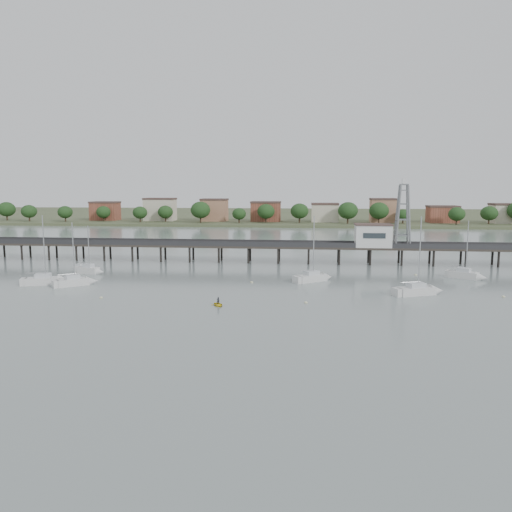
{
  "coord_description": "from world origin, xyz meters",
  "views": [
    {
      "loc": [
        10.21,
        -55.59,
        17.64
      ],
      "look_at": [
        -0.0,
        42.0,
        4.0
      ],
      "focal_mm": 35.0,
      "sensor_mm": 36.0,
      "label": 1
    }
  ],
  "objects": [
    {
      "name": "mooring_buoys",
      "position": [
        4.89,
        30.13,
        0.08
      ],
      "size": [
        74.07,
        27.24,
        0.39
      ],
      "color": "beige",
      "rests_on": "ground"
    },
    {
      "name": "pier",
      "position": [
        0.0,
        60.0,
        3.79
      ],
      "size": [
        150.0,
        5.0,
        5.5
      ],
      "color": "#2D2823",
      "rests_on": "ground"
    },
    {
      "name": "yellow_dinghy",
      "position": [
        -3.01,
        16.28,
        0.0
      ],
      "size": [
        1.75,
        1.29,
        2.42
      ],
      "primitive_type": "imported",
      "rotation": [
        0.0,
        0.0,
        0.52
      ],
      "color": "gold",
      "rests_on": "ground"
    },
    {
      "name": "ground_plane",
      "position": [
        0.0,
        0.0,
        0.0
      ],
      "size": [
        500.0,
        500.0,
        0.0
      ],
      "primitive_type": "plane",
      "color": "slate",
      "rests_on": "ground"
    },
    {
      "name": "far_shore",
      "position": [
        0.36,
        239.58,
        0.95
      ],
      "size": [
        500.0,
        170.0,
        10.4
      ],
      "color": "#475133",
      "rests_on": "ground"
    },
    {
      "name": "sailboat_d",
      "position": [
        29.24,
        27.58,
        0.64
      ],
      "size": [
        8.53,
        5.2,
        13.58
      ],
      "rotation": [
        0.0,
        0.0,
        0.37
      ],
      "color": "silver",
      "rests_on": "ground"
    },
    {
      "name": "sailboat_c",
      "position": [
        11.96,
        37.85,
        0.64
      ],
      "size": [
        7.63,
        6.54,
        12.98
      ],
      "rotation": [
        0.0,
        0.0,
        0.65
      ],
      "color": "silver",
      "rests_on": "ground"
    },
    {
      "name": "sailboat_f",
      "position": [
        -30.88,
        29.1,
        0.65
      ],
      "size": [
        6.85,
        6.19,
        11.96
      ],
      "rotation": [
        0.0,
        0.0,
        0.69
      ],
      "color": "silver",
      "rests_on": "ground"
    },
    {
      "name": "dinghy_occupant",
      "position": [
        -3.01,
        16.28,
        0.0
      ],
      "size": [
        0.78,
        1.16,
        0.26
      ],
      "primitive_type": "imported",
      "rotation": [
        0.0,
        0.0,
        3.53
      ],
      "color": "black",
      "rests_on": "ground"
    },
    {
      "name": "pier_building",
      "position": [
        25.0,
        60.0,
        6.67
      ],
      "size": [
        8.4,
        5.4,
        5.3
      ],
      "color": "silver",
      "rests_on": "ground"
    },
    {
      "name": "sailboat_b",
      "position": [
        -33.8,
        41.03,
        0.66
      ],
      "size": [
        6.33,
        3.27,
        10.26
      ],
      "rotation": [
        0.0,
        0.0,
        -0.26
      ],
      "color": "silver",
      "rests_on": "ground"
    },
    {
      "name": "sailboat_a",
      "position": [
        -36.35,
        29.46,
        0.64
      ],
      "size": [
        8.36,
        4.84,
        13.29
      ],
      "rotation": [
        0.0,
        0.0,
        0.33
      ],
      "color": "silver",
      "rests_on": "ground"
    },
    {
      "name": "sailboat_e",
      "position": [
        41.33,
        43.08,
        0.65
      ],
      "size": [
        7.05,
        5.5,
        11.75
      ],
      "rotation": [
        0.0,
        0.0,
        -0.56
      ],
      "color": "silver",
      "rests_on": "ground"
    },
    {
      "name": "lattice_tower",
      "position": [
        31.5,
        60.0,
        11.1
      ],
      "size": [
        3.2,
        3.2,
        15.5
      ],
      "color": "slate",
      "rests_on": "ground"
    },
    {
      "name": "white_tender",
      "position": [
        -38.21,
        45.98,
        0.4
      ],
      "size": [
        3.46,
        1.69,
        1.3
      ],
      "rotation": [
        0.0,
        0.0,
        -0.09
      ],
      "color": "silver",
      "rests_on": "ground"
    }
  ]
}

